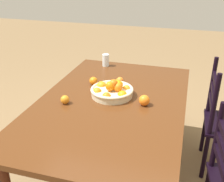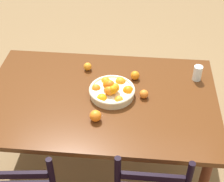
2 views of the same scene
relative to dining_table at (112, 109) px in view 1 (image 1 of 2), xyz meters
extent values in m
plane|color=olive|center=(0.00, 0.00, -0.65)|extent=(12.00, 12.00, 0.00)
cube|color=#532C13|center=(0.00, 0.00, 0.05)|extent=(1.70, 1.09, 0.04)
cylinder|color=#522414|center=(-0.75, -0.44, -0.31)|extent=(0.07, 0.07, 0.68)
cylinder|color=#522414|center=(-0.75, 0.44, -0.31)|extent=(0.07, 0.07, 0.68)
cylinder|color=black|center=(0.18, 0.75, 0.02)|extent=(0.04, 0.04, 0.47)
cube|color=black|center=(0.34, 0.77, -0.05)|extent=(0.29, 0.06, 0.04)
cube|color=black|center=(0.34, 0.77, 0.04)|extent=(0.29, 0.06, 0.04)
cylinder|color=black|center=(-0.19, 0.75, -0.44)|extent=(0.04, 0.04, 0.42)
cylinder|color=black|center=(-0.56, 0.74, -0.44)|extent=(0.04, 0.04, 0.42)
cylinder|color=black|center=(-0.19, 0.75, 0.05)|extent=(0.04, 0.04, 0.51)
cylinder|color=black|center=(-0.56, 0.74, 0.05)|extent=(0.04, 0.04, 0.51)
cube|color=black|center=(-0.38, 0.74, -0.03)|extent=(0.34, 0.03, 0.04)
cube|color=black|center=(-0.38, 0.74, 0.07)|extent=(0.34, 0.03, 0.04)
cube|color=black|center=(-0.38, 0.74, 0.17)|extent=(0.34, 0.03, 0.04)
cylinder|color=beige|center=(-0.08, -0.02, 0.10)|extent=(0.32, 0.32, 0.05)
torus|color=beige|center=(-0.08, -0.02, 0.12)|extent=(0.33, 0.33, 0.02)
sphere|color=orange|center=(0.03, -0.03, 0.11)|extent=(0.07, 0.07, 0.07)
sphere|color=orange|center=(-0.02, 0.08, 0.12)|extent=(0.08, 0.08, 0.08)
sphere|color=orange|center=(-0.14, 0.08, 0.11)|extent=(0.07, 0.07, 0.07)
sphere|color=orange|center=(-0.20, -0.02, 0.12)|extent=(0.08, 0.08, 0.08)
sphere|color=orange|center=(-0.14, -0.12, 0.12)|extent=(0.08, 0.08, 0.08)
sphere|color=orange|center=(-0.03, -0.12, 0.11)|extent=(0.07, 0.07, 0.07)
sphere|color=orange|center=(-0.07, -0.01, 0.18)|extent=(0.07, 0.07, 0.07)
sphere|color=orange|center=(-0.07, 0.03, 0.16)|extent=(0.07, 0.07, 0.07)
sphere|color=orange|center=(-0.10, 0.03, 0.17)|extent=(0.06, 0.06, 0.06)
sphere|color=orange|center=(-0.05, -0.03, 0.16)|extent=(0.07, 0.07, 0.07)
sphere|color=orange|center=(-0.11, 0.01, 0.17)|extent=(0.06, 0.06, 0.06)
sphere|color=orange|center=(0.14, -0.32, 0.10)|extent=(0.06, 0.06, 0.06)
sphere|color=orange|center=(0.00, 0.25, 0.11)|extent=(0.08, 0.08, 0.08)
sphere|color=orange|center=(-0.32, -0.02, 0.10)|extent=(0.06, 0.06, 0.06)
sphere|color=orange|center=(-0.24, -0.23, 0.11)|extent=(0.07, 0.07, 0.07)
cylinder|color=silver|center=(-0.72, -0.27, 0.13)|extent=(0.07, 0.07, 0.12)
camera|label=1|loc=(1.73, 0.51, 1.01)|focal=43.35mm
camera|label=2|loc=(-0.26, 1.87, 1.68)|focal=54.62mm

